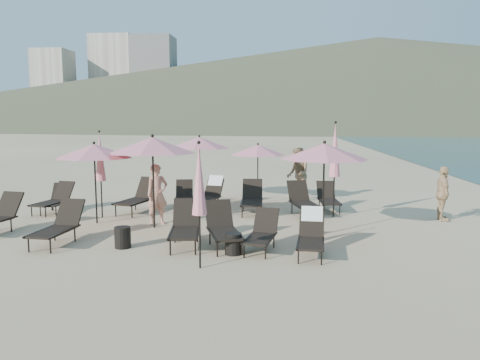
# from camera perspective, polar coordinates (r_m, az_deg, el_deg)

# --- Properties ---
(ground) EXTENTS (800.00, 800.00, 0.00)m
(ground) POSITION_cam_1_polar(r_m,az_deg,el_deg) (10.87, -1.48, -8.11)
(ground) COLOR #D6BA8C
(ground) RESTS_ON ground
(volcanic_headland) EXTENTS (690.00, 690.00, 55.00)m
(volcanic_headland) POSITION_cam_1_polar(r_m,az_deg,el_deg) (321.65, 18.28, 11.14)
(volcanic_headland) COLOR brown
(volcanic_headland) RESTS_ON ground
(hotel_skyline) EXTENTS (109.00, 82.00, 55.00)m
(hotel_skyline) POSITION_cam_1_polar(r_m,az_deg,el_deg) (297.93, -13.50, 11.20)
(hotel_skyline) COLOR beige
(hotel_skyline) RESTS_ON ground
(lounger_1) EXTENTS (0.76, 1.71, 0.96)m
(lounger_1) POSITION_cam_1_polar(r_m,az_deg,el_deg) (11.80, -21.27, -5.14)
(lounger_1) COLOR black
(lounger_1) RESTS_ON ground
(lounger_2) EXTENTS (0.88, 1.79, 0.99)m
(lounger_2) POSITION_cam_1_polar(r_m,az_deg,el_deg) (10.94, -6.69, -5.57)
(lounger_2) COLOR black
(lounger_2) RESTS_ON ground
(lounger_3) EXTENTS (1.12, 1.80, 0.97)m
(lounger_3) POSITION_cam_1_polar(r_m,az_deg,el_deg) (10.78, -2.10, -5.76)
(lounger_3) COLOR black
(lounger_3) RESTS_ON ground
(lounger_4) EXTENTS (0.80, 1.55, 0.85)m
(lounger_4) POSITION_cam_1_polar(r_m,az_deg,el_deg) (10.52, 2.68, -6.42)
(lounger_4) COLOR black
(lounger_4) RESTS_ON ground
(lounger_5) EXTENTS (0.68, 1.56, 0.95)m
(lounger_5) POSITION_cam_1_polar(r_m,az_deg,el_deg) (10.31, 8.67, -6.46)
(lounger_5) COLOR black
(lounger_5) RESTS_ON ground
(lounger_6) EXTENTS (0.74, 1.54, 0.86)m
(lounger_6) POSITION_cam_1_polar(r_m,az_deg,el_deg) (15.92, -21.50, -2.21)
(lounger_6) COLOR black
(lounger_6) RESTS_ON ground
(lounger_7) EXTENTS (1.09, 1.91, 1.04)m
(lounger_7) POSITION_cam_1_polar(r_m,az_deg,el_deg) (15.13, -12.29, -2.02)
(lounger_7) COLOR black
(lounger_7) RESTS_ON ground
(lounger_8) EXTENTS (0.85, 1.60, 0.88)m
(lounger_8) POSITION_cam_1_polar(r_m,az_deg,el_deg) (15.59, -6.83, -1.91)
(lounger_8) COLOR black
(lounger_8) RESTS_ON ground
(lounger_9) EXTENTS (0.96, 1.72, 1.01)m
(lounger_9) POSITION_cam_1_polar(r_m,az_deg,el_deg) (15.56, -3.74, -1.61)
(lounger_9) COLOR black
(lounger_9) RESTS_ON ground
(lounger_10) EXTENTS (0.72, 1.74, 0.99)m
(lounger_10) POSITION_cam_1_polar(r_m,az_deg,el_deg) (14.67, 1.47, -2.23)
(lounger_10) COLOR black
(lounger_10) RESTS_ON ground
(lounger_11) EXTENTS (0.70, 1.58, 0.88)m
(lounger_11) POSITION_cam_1_polar(r_m,az_deg,el_deg) (15.31, 10.68, -2.14)
(lounger_11) COLOR black
(lounger_11) RESTS_ON ground
(lounger_12) EXTENTS (1.06, 1.82, 0.99)m
(lounger_12) POSITION_cam_1_polar(r_m,az_deg,el_deg) (14.43, 7.67, -2.45)
(lounger_12) COLOR black
(lounger_12) RESTS_ON ground
(lounger_13) EXTENTS (0.88, 1.67, 0.91)m
(lounger_13) POSITION_cam_1_polar(r_m,az_deg,el_deg) (15.86, -21.71, -2.16)
(lounger_13) COLOR black
(lounger_13) RESTS_ON ground
(umbrella_open_0) EXTENTS (2.15, 2.15, 2.31)m
(umbrella_open_0) POSITION_cam_1_polar(r_m,az_deg,el_deg) (13.59, -17.35, 3.39)
(umbrella_open_0) COLOR black
(umbrella_open_0) RESTS_ON ground
(umbrella_open_1) EXTENTS (2.35, 2.35, 2.53)m
(umbrella_open_1) POSITION_cam_1_polar(r_m,az_deg,el_deg) (12.63, -10.62, 4.19)
(umbrella_open_1) COLOR black
(umbrella_open_1) RESTS_ON ground
(umbrella_open_2) EXTENTS (2.22, 2.22, 2.39)m
(umbrella_open_2) POSITION_cam_1_polar(r_m,az_deg,el_deg) (11.88, 10.24, 3.43)
(umbrella_open_2) COLOR black
(umbrella_open_2) RESTS_ON ground
(umbrella_open_3) EXTENTS (2.20, 2.20, 2.37)m
(umbrella_open_3) POSITION_cam_1_polar(r_m,az_deg,el_deg) (16.76, -4.97, 4.55)
(umbrella_open_3) COLOR black
(umbrella_open_3) RESTS_ON ground
(umbrella_open_4) EXTENTS (1.96, 1.96, 2.11)m
(umbrella_open_4) POSITION_cam_1_polar(r_m,az_deg,el_deg) (16.22, 2.19, 3.67)
(umbrella_open_4) COLOR black
(umbrella_open_4) RESTS_ON ground
(umbrella_closed_0) EXTENTS (0.29, 0.29, 2.50)m
(umbrella_closed_0) POSITION_cam_1_polar(r_m,az_deg,el_deg) (9.01, -5.00, -0.05)
(umbrella_closed_0) COLOR black
(umbrella_closed_0) RESTS_ON ground
(umbrella_closed_1) EXTENTS (0.34, 0.34, 2.87)m
(umbrella_closed_1) POSITION_cam_1_polar(r_m,az_deg,el_deg) (14.10, 11.49, 3.52)
(umbrella_closed_1) COLOR black
(umbrella_closed_1) RESTS_ON ground
(umbrella_closed_2) EXTENTS (0.30, 0.30, 2.60)m
(umbrella_closed_2) POSITION_cam_1_polar(r_m,az_deg,el_deg) (14.34, -16.69, 2.67)
(umbrella_closed_2) COLOR black
(umbrella_closed_2) RESTS_ON ground
(side_table_0) EXTENTS (0.37, 0.37, 0.48)m
(side_table_0) POSITION_cam_1_polar(r_m,az_deg,el_deg) (11.04, -14.11, -6.80)
(side_table_0) COLOR black
(side_table_0) RESTS_ON ground
(side_table_1) EXTENTS (0.37, 0.37, 0.46)m
(side_table_1) POSITION_cam_1_polar(r_m,az_deg,el_deg) (10.21, -0.82, -7.78)
(side_table_1) COLOR black
(side_table_1) RESTS_ON ground
(beachgoer_a) EXTENTS (0.73, 0.70, 1.69)m
(beachgoer_a) POSITION_cam_1_polar(r_m,az_deg,el_deg) (13.17, -10.05, -1.75)
(beachgoer_a) COLOR tan
(beachgoer_a) RESTS_ON ground
(beachgoer_b) EXTENTS (0.90, 1.06, 1.93)m
(beachgoer_b) POSITION_cam_1_polar(r_m,az_deg,el_deg) (16.85, 7.05, 0.68)
(beachgoer_b) COLOR olive
(beachgoer_b) RESTS_ON ground
(beachgoer_c) EXTENTS (0.43, 0.95, 1.59)m
(beachgoer_c) POSITION_cam_1_polar(r_m,az_deg,el_deg) (14.65, 23.49, -1.53)
(beachgoer_c) COLOR tan
(beachgoer_c) RESTS_ON ground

